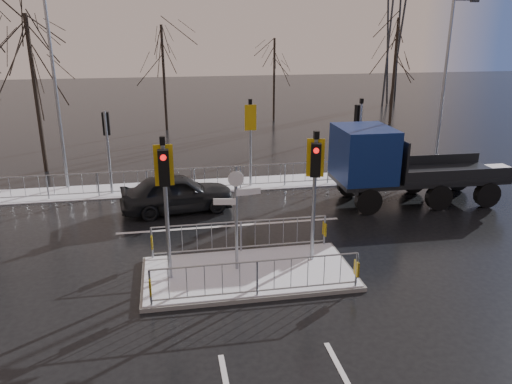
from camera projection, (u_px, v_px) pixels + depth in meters
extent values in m
plane|color=black|center=(248.00, 275.00, 14.32)|extent=(120.00, 120.00, 0.00)
cube|color=white|center=(216.00, 185.00, 22.34)|extent=(30.00, 2.00, 0.04)
cube|color=silver|center=(231.00, 226.00, 17.87)|extent=(8.00, 0.15, 0.01)
cube|color=slate|center=(248.00, 274.00, 14.30)|extent=(6.00, 3.00, 0.12)
cube|color=white|center=(248.00, 271.00, 14.28)|extent=(5.85, 2.85, 0.03)
cube|color=gold|center=(150.00, 287.00, 12.36)|extent=(0.05, 0.28, 0.42)
cube|color=gold|center=(357.00, 268.00, 13.29)|extent=(0.05, 0.28, 0.42)
cube|color=gold|center=(152.00, 242.00, 14.94)|extent=(0.05, 0.28, 0.42)
cube|color=gold|center=(325.00, 229.00, 15.86)|extent=(0.05, 0.28, 0.42)
cylinder|color=gray|center=(167.00, 215.00, 13.31)|extent=(0.11, 0.11, 3.80)
cube|color=black|center=(164.00, 168.00, 12.71)|extent=(0.28, 0.22, 0.95)
cylinder|color=red|center=(163.00, 158.00, 12.52)|extent=(0.16, 0.04, 0.16)
cube|color=#CEA00C|center=(164.00, 165.00, 12.95)|extent=(0.50, 0.03, 1.10)
cube|color=black|center=(162.00, 141.00, 12.67)|extent=(0.14, 0.14, 0.22)
cylinder|color=gray|center=(314.00, 202.00, 14.42)|extent=(0.11, 0.11, 3.70)
cube|color=black|center=(316.00, 160.00, 13.83)|extent=(0.33, 0.28, 0.95)
cylinder|color=red|center=(316.00, 151.00, 13.64)|extent=(0.16, 0.08, 0.16)
cube|color=#CEA00C|center=(315.00, 158.00, 14.07)|extent=(0.49, 0.16, 1.10)
cube|color=black|center=(316.00, 135.00, 13.79)|extent=(0.14, 0.14, 0.22)
cylinder|color=gray|center=(236.00, 220.00, 13.93)|extent=(0.09, 0.09, 3.10)
cube|color=silver|center=(248.00, 192.00, 13.74)|extent=(0.70, 0.14, 0.18)
cube|color=silver|center=(224.00, 202.00, 13.70)|extent=(0.62, 0.15, 0.18)
cylinder|color=silver|center=(236.00, 179.00, 13.52)|extent=(0.44, 0.03, 0.44)
cylinder|color=gray|center=(108.00, 153.00, 20.73)|extent=(0.11, 0.11, 3.50)
cube|color=black|center=(106.00, 124.00, 20.52)|extent=(0.28, 0.22, 0.95)
cylinder|color=red|center=(106.00, 116.00, 20.52)|extent=(0.16, 0.04, 0.16)
cylinder|color=gray|center=(250.00, 146.00, 21.74)|extent=(0.11, 0.11, 3.60)
cube|color=black|center=(250.00, 117.00, 21.51)|extent=(0.28, 0.22, 0.95)
cylinder|color=red|center=(249.00, 109.00, 21.52)|extent=(0.16, 0.04, 0.16)
cube|color=#CEA00C|center=(251.00, 118.00, 21.28)|extent=(0.50, 0.03, 1.10)
cube|color=black|center=(250.00, 102.00, 21.13)|extent=(0.14, 0.14, 0.22)
cylinder|color=gray|center=(359.00, 142.00, 22.61)|extent=(0.11, 0.11, 3.50)
cube|color=black|center=(358.00, 115.00, 22.39)|extent=(0.33, 0.28, 0.95)
cylinder|color=red|center=(357.00, 108.00, 22.39)|extent=(0.16, 0.08, 0.16)
cube|color=black|center=(362.00, 101.00, 22.02)|extent=(0.14, 0.14, 0.22)
imported|color=black|center=(177.00, 193.00, 19.12)|extent=(4.47, 2.27, 1.46)
cylinder|color=black|center=(368.00, 201.00, 18.84)|extent=(1.03, 0.33, 1.02)
cylinder|color=black|center=(349.00, 184.00, 20.85)|extent=(1.03, 0.33, 1.02)
cylinder|color=black|center=(439.00, 197.00, 19.28)|extent=(1.03, 0.33, 1.02)
cylinder|color=black|center=(413.00, 181.00, 21.29)|extent=(1.03, 0.33, 1.02)
cylinder|color=black|center=(487.00, 195.00, 19.60)|extent=(1.03, 0.33, 1.02)
cylinder|color=black|center=(458.00, 179.00, 21.61)|extent=(1.03, 0.33, 1.02)
cube|color=black|center=(417.00, 178.00, 20.07)|extent=(6.79, 2.48, 0.16)
cube|color=navy|center=(363.00, 153.00, 19.36)|extent=(2.09, 2.49, 2.05)
cube|color=black|center=(389.00, 142.00, 19.38)|extent=(0.08, 2.05, 1.12)
cube|color=#2D3033|center=(347.00, 182.00, 19.62)|extent=(0.17, 2.35, 0.36)
cube|color=black|center=(444.00, 173.00, 20.20)|extent=(4.54, 2.54, 0.12)
cube|color=black|center=(394.00, 156.00, 19.60)|extent=(0.13, 2.46, 1.53)
cylinder|color=black|center=(36.00, 96.00, 23.45)|extent=(0.20, 0.20, 7.36)
cylinder|color=black|center=(164.00, 79.00, 33.41)|extent=(0.19, 0.19, 6.90)
cylinder|color=black|center=(274.00, 80.00, 36.80)|extent=(0.16, 0.16, 5.98)
cylinder|color=black|center=(394.00, 73.00, 35.15)|extent=(0.20, 0.20, 7.36)
cylinder|color=gray|center=(443.00, 91.00, 22.79)|extent=(0.14, 0.14, 8.00)
cube|color=#2D3033|center=(475.00, 1.00, 21.74)|extent=(0.35, 0.18, 0.12)
cylinder|color=gray|center=(56.00, 94.00, 20.77)|extent=(0.14, 0.14, 8.20)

